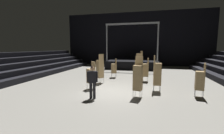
% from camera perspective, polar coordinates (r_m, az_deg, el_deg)
% --- Properties ---
extents(ground_plane, '(22.00, 30.00, 0.10)m').
position_cam_1_polar(ground_plane, '(9.59, 0.38, -9.39)').
color(ground_plane, gray).
extents(arena_end_wall, '(22.00, 0.30, 8.00)m').
position_cam_1_polar(arena_end_wall, '(24.08, 8.78, 10.22)').
color(arena_end_wall, black).
rests_on(arena_end_wall, ground_plane).
extents(bleacher_bank_left, '(3.75, 24.00, 2.25)m').
position_cam_1_polar(bleacher_bank_left, '(15.10, -34.57, -0.03)').
color(bleacher_bank_left, black).
rests_on(bleacher_bank_left, ground_plane).
extents(stage_riser, '(6.52, 3.59, 5.57)m').
position_cam_1_polar(stage_riser, '(20.07, 7.58, 1.13)').
color(stage_riser, black).
rests_on(stage_riser, ground_plane).
extents(man_with_tie, '(0.57, 0.32, 1.75)m').
position_cam_1_polar(man_with_tie, '(8.12, -7.31, -4.89)').
color(man_with_tie, black).
rests_on(man_with_tie, ground_plane).
extents(chair_stack_front_left, '(0.47, 0.47, 2.22)m').
position_cam_1_polar(chair_stack_front_left, '(9.78, 16.44, -2.38)').
color(chair_stack_front_left, '#B2B5BA').
rests_on(chair_stack_front_left, ground_plane).
extents(chair_stack_front_right, '(0.59, 0.59, 2.39)m').
position_cam_1_polar(chair_stack_front_right, '(14.85, 10.20, 1.30)').
color(chair_stack_front_right, '#B2B5BA').
rests_on(chair_stack_front_right, ground_plane).
extents(chair_stack_mid_left, '(0.50, 0.50, 1.88)m').
position_cam_1_polar(chair_stack_mid_left, '(12.52, 12.35, -1.00)').
color(chair_stack_mid_left, '#B2B5BA').
rests_on(chair_stack_mid_left, ground_plane).
extents(chair_stack_mid_right, '(0.51, 0.51, 1.88)m').
position_cam_1_polar(chair_stack_mid_right, '(9.61, 29.88, -4.23)').
color(chair_stack_mid_right, '#B2B5BA').
rests_on(chair_stack_mid_right, ground_plane).
extents(chair_stack_mid_centre, '(0.61, 0.61, 1.79)m').
position_cam_1_polar(chair_stack_mid_centre, '(10.08, -7.78, -3.09)').
color(chair_stack_mid_centre, '#B2B5BA').
rests_on(chair_stack_mid_centre, ground_plane).
extents(chair_stack_rear_left, '(0.57, 0.57, 1.71)m').
position_cam_1_polar(chair_stack_rear_left, '(13.87, 0.71, -0.39)').
color(chair_stack_rear_left, '#B2B5BA').
rests_on(chair_stack_rear_left, ground_plane).
extents(chair_stack_rear_right, '(0.53, 0.53, 2.31)m').
position_cam_1_polar(chair_stack_rear_right, '(11.02, 9.80, -0.92)').
color(chair_stack_rear_right, '#B2B5BA').
rests_on(chair_stack_rear_right, ground_plane).
extents(chair_stack_rear_centre, '(0.52, 0.52, 2.22)m').
position_cam_1_polar(chair_stack_rear_centre, '(8.38, 9.61, -3.76)').
color(chair_stack_rear_centre, '#B2B5BA').
rests_on(chair_stack_rear_centre, ground_plane).
extents(chair_stack_aisle_left, '(0.62, 0.62, 2.22)m').
position_cam_1_polar(chair_stack_aisle_left, '(11.69, -4.48, -0.59)').
color(chair_stack_aisle_left, '#B2B5BA').
rests_on(chair_stack_aisle_left, ground_plane).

